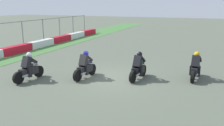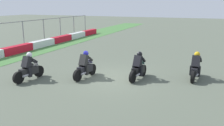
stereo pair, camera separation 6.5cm
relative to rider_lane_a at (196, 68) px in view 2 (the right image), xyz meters
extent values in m
plane|color=#4D5546|center=(-1.46, 4.17, -0.62)|extent=(120.00, 120.00, 0.00)
cube|color=red|center=(1.75, 14.06, -0.30)|extent=(3.14, 0.60, 0.64)
cube|color=silver|center=(4.96, 14.06, -0.30)|extent=(3.14, 0.60, 0.64)
cube|color=red|center=(8.16, 14.06, -0.30)|extent=(3.14, 0.60, 0.64)
cube|color=silver|center=(11.37, 14.06, -0.30)|extent=(3.14, 0.60, 0.64)
cube|color=red|center=(14.58, 14.06, -0.30)|extent=(3.14, 0.60, 0.64)
cylinder|color=slate|center=(4.71, 15.99, 0.58)|extent=(0.10, 0.10, 2.41)
cylinder|color=slate|center=(7.80, 15.99, 0.58)|extent=(0.10, 0.10, 2.41)
cylinder|color=slate|center=(10.89, 15.99, 0.58)|extent=(0.10, 0.10, 2.41)
cylinder|color=slate|center=(13.98, 15.99, 0.58)|extent=(0.10, 0.10, 2.41)
cylinder|color=slate|center=(17.07, 15.99, 0.58)|extent=(0.10, 0.10, 2.41)
cylinder|color=black|center=(0.70, -0.07, -0.30)|extent=(0.65, 0.20, 0.64)
cylinder|color=black|center=(-0.69, 0.07, -0.30)|extent=(0.65, 0.20, 0.64)
cube|color=black|center=(0.00, 0.00, -0.12)|extent=(1.13, 0.43, 0.40)
ellipsoid|color=black|center=(0.10, -0.01, 0.18)|extent=(0.51, 0.35, 0.24)
cube|color=red|center=(-0.50, 0.05, -0.10)|extent=(0.08, 0.17, 0.08)
cylinder|color=#A5A5AD|center=(-0.36, -0.12, -0.25)|extent=(0.43, 0.14, 0.10)
cube|color=black|center=(-0.10, 0.01, 0.40)|extent=(0.52, 0.45, 0.66)
sphere|color=gold|center=(0.12, -0.01, 0.74)|extent=(0.33, 0.33, 0.30)
cube|color=slate|center=(0.50, -0.05, 0.22)|extent=(0.18, 0.27, 0.23)
cube|color=black|center=(-0.10, 0.21, -0.12)|extent=(0.19, 0.16, 0.52)
cube|color=black|center=(-0.14, -0.19, -0.12)|extent=(0.19, 0.16, 0.52)
cube|color=black|center=(0.30, 0.15, 0.42)|extent=(0.39, 0.14, 0.31)
cube|color=black|center=(0.26, -0.21, 0.42)|extent=(0.39, 0.14, 0.31)
cylinder|color=black|center=(-0.45, 2.78, -0.30)|extent=(0.65, 0.23, 0.64)
cylinder|color=black|center=(-1.83, 2.96, -0.30)|extent=(0.65, 0.23, 0.64)
cube|color=black|center=(-1.14, 2.87, -0.12)|extent=(1.13, 0.47, 0.40)
ellipsoid|color=black|center=(-1.04, 2.86, 0.18)|extent=(0.52, 0.36, 0.24)
cube|color=red|center=(-1.65, 2.94, -0.10)|extent=(0.08, 0.17, 0.08)
cylinder|color=#A5A5AD|center=(-1.51, 2.76, -0.25)|extent=(0.43, 0.16, 0.10)
cube|color=black|center=(-1.24, 2.88, 0.40)|extent=(0.53, 0.46, 0.66)
sphere|color=black|center=(-1.02, 2.85, 0.74)|extent=(0.34, 0.34, 0.30)
cube|color=slate|center=(-0.64, 2.80, 0.22)|extent=(0.19, 0.28, 0.23)
cube|color=black|center=(-1.23, 3.08, -0.12)|extent=(0.20, 0.16, 0.52)
cube|color=black|center=(-1.29, 2.69, -0.12)|extent=(0.20, 0.16, 0.52)
cube|color=black|center=(-0.84, 3.01, 0.42)|extent=(0.39, 0.15, 0.31)
cube|color=black|center=(-0.89, 2.65, 0.42)|extent=(0.39, 0.15, 0.31)
cylinder|color=black|center=(-1.33, 5.57, -0.30)|extent=(0.65, 0.21, 0.64)
cylinder|color=black|center=(-2.72, 5.72, -0.30)|extent=(0.65, 0.21, 0.64)
cube|color=black|center=(-2.03, 5.64, -0.12)|extent=(1.13, 0.44, 0.40)
ellipsoid|color=black|center=(-1.93, 5.63, 0.18)|extent=(0.51, 0.35, 0.24)
cube|color=red|center=(-2.53, 5.70, -0.10)|extent=(0.08, 0.17, 0.08)
cylinder|color=#A5A5AD|center=(-2.39, 5.53, -0.25)|extent=(0.43, 0.15, 0.10)
cube|color=black|center=(-2.13, 5.66, 0.40)|extent=(0.53, 0.45, 0.66)
sphere|color=#2121A1|center=(-1.91, 5.63, 0.74)|extent=(0.33, 0.33, 0.30)
cube|color=slate|center=(-1.53, 5.59, 0.22)|extent=(0.18, 0.28, 0.23)
cube|color=black|center=(-2.12, 5.86, -0.12)|extent=(0.19, 0.16, 0.52)
cube|color=black|center=(-2.17, 5.46, -0.12)|extent=(0.19, 0.16, 0.52)
cube|color=black|center=(-1.73, 5.79, 0.42)|extent=(0.39, 0.14, 0.31)
cube|color=black|center=(-1.77, 5.43, 0.42)|extent=(0.39, 0.14, 0.31)
cylinder|color=black|center=(-2.82, 8.15, -0.30)|extent=(0.65, 0.21, 0.64)
cylinder|color=black|center=(-4.21, 8.32, -0.30)|extent=(0.65, 0.21, 0.64)
cube|color=black|center=(-3.51, 8.24, -0.12)|extent=(1.13, 0.45, 0.40)
ellipsoid|color=black|center=(-3.41, 8.22, 0.18)|extent=(0.51, 0.35, 0.24)
cube|color=red|center=(-4.02, 8.29, -0.10)|extent=(0.08, 0.17, 0.08)
cylinder|color=#A5A5AD|center=(-3.88, 8.12, -0.25)|extent=(0.43, 0.15, 0.10)
cube|color=black|center=(-3.61, 8.25, 0.40)|extent=(0.53, 0.45, 0.66)
sphere|color=silver|center=(-3.39, 8.22, 0.74)|extent=(0.33, 0.33, 0.30)
cube|color=slate|center=(-3.01, 8.18, 0.22)|extent=(0.18, 0.28, 0.23)
cube|color=black|center=(-3.61, 8.45, -0.12)|extent=(0.19, 0.16, 0.52)
cube|color=black|center=(-3.65, 8.05, -0.12)|extent=(0.19, 0.16, 0.52)
cube|color=black|center=(-3.21, 8.38, 0.42)|extent=(0.39, 0.14, 0.31)
cube|color=black|center=(-3.25, 8.02, 0.42)|extent=(0.39, 0.14, 0.31)
camera|label=1|loc=(-13.10, -0.41, 3.38)|focal=37.98mm
camera|label=2|loc=(-13.08, -0.47, 3.38)|focal=37.98mm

